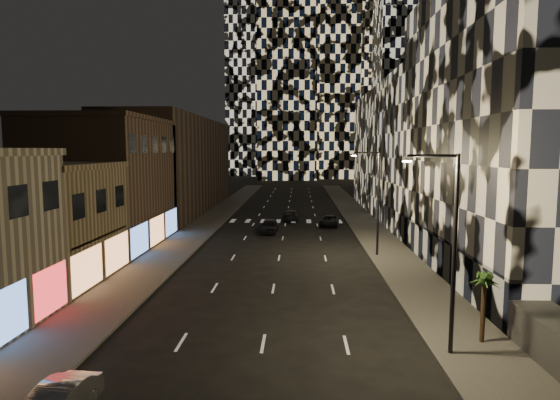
# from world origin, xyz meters

# --- Properties ---
(sidewalk_left) EXTENTS (4.00, 120.00, 0.15)m
(sidewalk_left) POSITION_xyz_m (-10.00, 50.00, 0.07)
(sidewalk_left) COLOR #47443F
(sidewalk_left) RESTS_ON ground
(sidewalk_right) EXTENTS (4.00, 120.00, 0.15)m
(sidewalk_right) POSITION_xyz_m (10.00, 50.00, 0.07)
(sidewalk_right) COLOR #47443F
(sidewalk_right) RESTS_ON ground
(curb_left) EXTENTS (0.20, 120.00, 0.15)m
(curb_left) POSITION_xyz_m (-7.90, 50.00, 0.07)
(curb_left) COLOR #4C4C47
(curb_left) RESTS_ON ground
(curb_right) EXTENTS (0.20, 120.00, 0.15)m
(curb_right) POSITION_xyz_m (7.90, 50.00, 0.07)
(curb_right) COLOR #4C4C47
(curb_right) RESTS_ON ground
(retail_tan) EXTENTS (10.00, 10.00, 8.00)m
(retail_tan) POSITION_xyz_m (-17.00, 21.00, 4.00)
(retail_tan) COLOR olive
(retail_tan) RESTS_ON ground
(retail_brown) EXTENTS (10.00, 15.00, 12.00)m
(retail_brown) POSITION_xyz_m (-17.00, 33.50, 6.00)
(retail_brown) COLOR #4D3A2B
(retail_brown) RESTS_ON ground
(retail_filler_left) EXTENTS (10.00, 40.00, 14.00)m
(retail_filler_left) POSITION_xyz_m (-17.00, 60.00, 7.00)
(retail_filler_left) COLOR #4D3A2B
(retail_filler_left) RESTS_ON ground
(midrise_right) EXTENTS (16.00, 25.00, 22.00)m
(midrise_right) POSITION_xyz_m (20.00, 24.50, 11.00)
(midrise_right) COLOR #232326
(midrise_right) RESTS_ON ground
(midrise_base) EXTENTS (0.60, 25.00, 3.00)m
(midrise_base) POSITION_xyz_m (12.30, 24.50, 1.50)
(midrise_base) COLOR #383838
(midrise_base) RESTS_ON ground
(midrise_filler_right) EXTENTS (16.00, 40.00, 18.00)m
(midrise_filler_right) POSITION_xyz_m (20.00, 57.00, 9.00)
(midrise_filler_right) COLOR #232326
(midrise_filler_right) RESTS_ON ground
(tower_right_mid) EXTENTS (20.00, 20.00, 100.00)m
(tower_right_mid) POSITION_xyz_m (35.00, 135.00, 50.00)
(tower_right_mid) COLOR black
(tower_right_mid) RESTS_ON ground
(tower_left_back) EXTENTS (24.00, 24.00, 120.00)m
(tower_left_back) POSITION_xyz_m (-12.00, 165.00, 60.00)
(tower_left_back) COLOR black
(tower_left_back) RESTS_ON ground
(tower_center_low) EXTENTS (18.00, 18.00, 95.00)m
(tower_center_low) POSITION_xyz_m (-2.00, 140.00, 47.50)
(tower_center_low) COLOR black
(tower_center_low) RESTS_ON ground
(streetlight_near) EXTENTS (2.55, 0.25, 9.00)m
(streetlight_near) POSITION_xyz_m (8.35, 10.00, 5.35)
(streetlight_near) COLOR black
(streetlight_near) RESTS_ON sidewalk_right
(streetlight_far) EXTENTS (2.55, 0.25, 9.00)m
(streetlight_far) POSITION_xyz_m (8.35, 30.00, 5.35)
(streetlight_far) COLOR black
(streetlight_far) RESTS_ON sidewalk_right
(car_dark_midlane) EXTENTS (1.94, 4.64, 1.57)m
(car_dark_midlane) POSITION_xyz_m (-1.63, 41.14, 0.78)
(car_dark_midlane) COLOR black
(car_dark_midlane) RESTS_ON ground
(car_dark_oncoming) EXTENTS (2.01, 4.93, 1.43)m
(car_dark_oncoming) POSITION_xyz_m (0.64, 50.43, 0.71)
(car_dark_oncoming) COLOR black
(car_dark_oncoming) RESTS_ON ground
(car_dark_rightlane) EXTENTS (2.73, 4.86, 1.28)m
(car_dark_rightlane) POSITION_xyz_m (5.43, 46.02, 0.64)
(car_dark_rightlane) COLOR black
(car_dark_rightlane) RESTS_ON ground
(palm_tree) EXTENTS (1.72, 1.73, 3.40)m
(palm_tree) POSITION_xyz_m (10.49, 11.29, 2.95)
(palm_tree) COLOR #47331E
(palm_tree) RESTS_ON sidewalk_right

